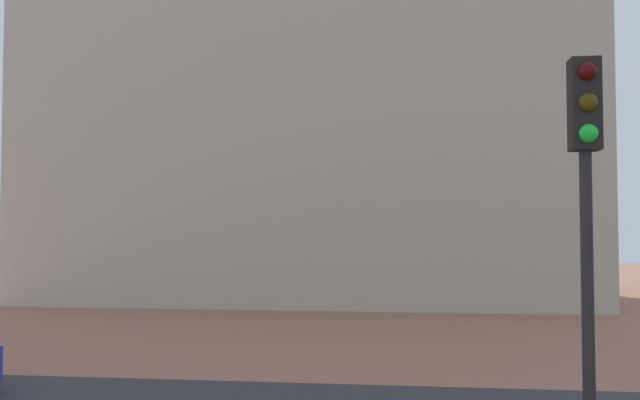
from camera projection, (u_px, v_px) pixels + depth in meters
landmark_building at (306, 66)px, 35.08m from camera, size 26.04×13.37×38.31m
traffic_light_pole at (587, 216)px, 6.61m from camera, size 0.28×0.34×5.01m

